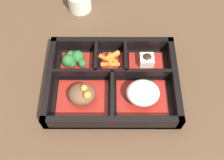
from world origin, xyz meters
name	(u,v)px	position (x,y,z in m)	size (l,w,h in m)	color
ground_plane	(112,85)	(0.00, 0.00, 0.00)	(3.00, 3.00, 0.00)	#4C3523
bento_base	(112,84)	(0.00, 0.00, 0.01)	(0.31, 0.23, 0.01)	black
bento_rim	(112,79)	(0.00, 0.00, 0.02)	(0.31, 0.23, 0.05)	black
bowl_rice	(142,94)	(-0.07, 0.04, 0.03)	(0.12, 0.09, 0.05)	maroon
bowl_stew	(82,95)	(0.07, 0.04, 0.03)	(0.12, 0.09, 0.05)	maroon
bowl_tofu	(146,61)	(-0.09, -0.06, 0.02)	(0.09, 0.06, 0.04)	maroon
bowl_carrots	(110,61)	(0.00, -0.06, 0.02)	(0.06, 0.06, 0.02)	maroon
bowl_greens	(74,60)	(0.10, -0.06, 0.03)	(0.08, 0.06, 0.04)	maroon
tea_cup	(79,1)	(0.10, -0.26, 0.03)	(0.07, 0.07, 0.05)	beige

